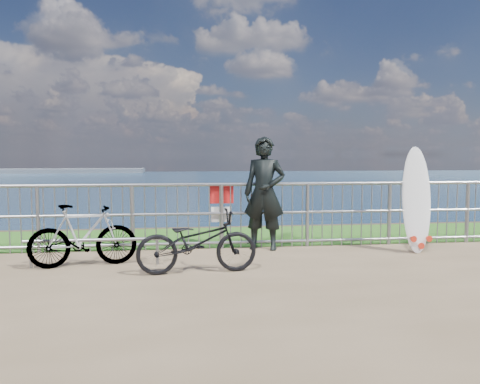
{
  "coord_description": "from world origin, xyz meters",
  "views": [
    {
      "loc": [
        -1.17,
        -6.29,
        1.61
      ],
      "look_at": [
        -0.24,
        1.2,
        1.0
      ],
      "focal_mm": 35.0,
      "sensor_mm": 36.0,
      "label": 1
    }
  ],
  "objects": [
    {
      "name": "grass_strip",
      "position": [
        0.0,
        2.7,
        0.01
      ],
      "size": [
        120.0,
        120.0,
        0.0
      ],
      "primitive_type": "plane",
      "color": "#27611A",
      "rests_on": "ground"
    },
    {
      "name": "seascape",
      "position": [
        -43.75,
        147.49,
        -4.03
      ],
      "size": [
        260.0,
        260.0,
        5.0
      ],
      "color": "brown",
      "rests_on": "ground"
    },
    {
      "name": "railing",
      "position": [
        0.01,
        1.6,
        0.58
      ],
      "size": [
        10.06,
        0.1,
        1.13
      ],
      "color": "gray",
      "rests_on": "ground"
    },
    {
      "name": "surfer",
      "position": [
        0.21,
        1.45,
        0.95
      ],
      "size": [
        0.81,
        0.67,
        1.91
      ],
      "primitive_type": "imported",
      "rotation": [
        0.0,
        0.0,
        -0.35
      ],
      "color": "black",
      "rests_on": "ground"
    },
    {
      "name": "surfboard",
      "position": [
        2.66,
        0.94,
        0.81
      ],
      "size": [
        0.54,
        0.5,
        1.75
      ],
      "color": "white",
      "rests_on": "ground"
    },
    {
      "name": "bicycle_near",
      "position": [
        -0.98,
        -0.02,
        0.43
      ],
      "size": [
        1.66,
        0.69,
        0.85
      ],
      "primitive_type": "imported",
      "rotation": [
        0.0,
        0.0,
        1.65
      ],
      "color": "black",
      "rests_on": "ground"
    },
    {
      "name": "bicycle_far",
      "position": [
        -2.58,
        0.55,
        0.45
      ],
      "size": [
        1.56,
        0.71,
        0.9
      ],
      "primitive_type": "imported",
      "rotation": [
        0.0,
        0.0,
        1.77
      ],
      "color": "black",
      "rests_on": "ground"
    },
    {
      "name": "bike_rack",
      "position": [
        -2.42,
        0.55,
        0.34
      ],
      "size": [
        1.97,
        0.05,
        0.41
      ],
      "color": "gray",
      "rests_on": "ground"
    }
  ]
}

